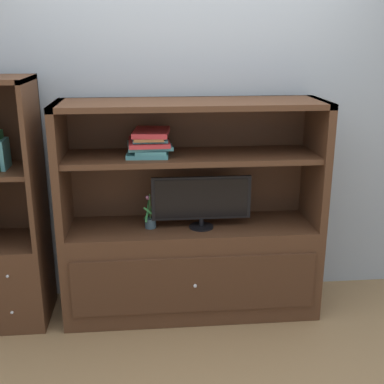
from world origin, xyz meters
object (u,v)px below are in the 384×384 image
Objects in this scene: potted_plant at (150,220)px; media_console at (191,247)px; bookshelf_tall at (15,242)px; magazine_stack at (150,143)px; tv_monitor at (201,200)px.

media_console is at bearing 6.37° from potted_plant.
media_console is 1.18m from bookshelf_tall.
potted_plant is at bearing -2.25° from bookshelf_tall.
bookshelf_tall is at bearing 177.75° from potted_plant.
media_console is 0.35m from potted_plant.
magazine_stack is (0.01, 0.03, 0.52)m from potted_plant.
potted_plant is 0.52m from magazine_stack.
tv_monitor is at bearing -5.05° from potted_plant.
media_console is 7.31× the size of potted_plant.
magazine_stack is at bearing 169.57° from tv_monitor.
potted_plant is at bearing 174.95° from tv_monitor.
magazine_stack is 1.13m from bookshelf_tall.
tv_monitor is 2.78× the size of potted_plant.
bookshelf_tall is (-0.91, 0.00, -0.66)m from magazine_stack.
potted_plant is at bearing -107.54° from magazine_stack.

